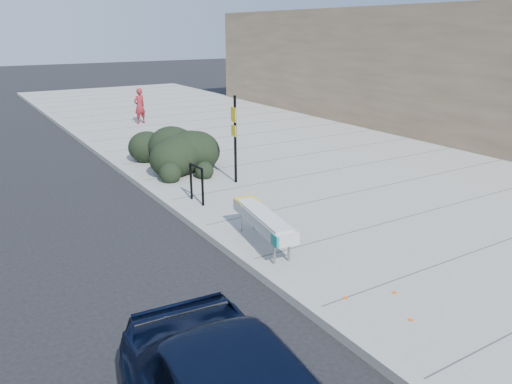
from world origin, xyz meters
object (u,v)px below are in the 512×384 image
bike_rack (197,180)px  pedestrian (140,106)px  sign_post (235,134)px  bench (263,220)px

bike_rack → pedestrian: bearing=74.5°
pedestrian → sign_post: bearing=65.7°
bench → bike_rack: size_ratio=2.39×
bench → sign_post: size_ratio=0.94×
bench → bike_rack: bike_rack is taller
sign_post → pedestrian: sign_post is taller
pedestrian → bench: bearing=60.6°
bench → pedestrian: (2.51, 14.26, 0.25)m
bench → sign_post: 4.42m
bike_rack → sign_post: 2.07m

